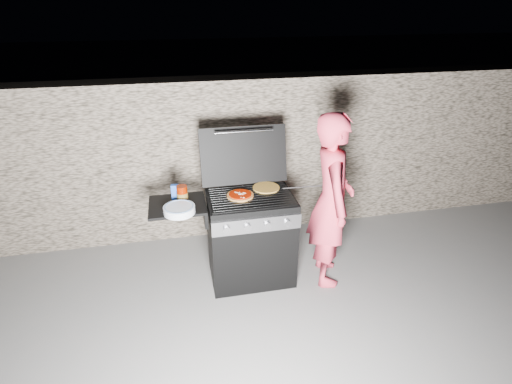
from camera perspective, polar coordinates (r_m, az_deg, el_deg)
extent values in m
plane|color=slate|center=(4.17, -0.69, -11.85)|extent=(50.00, 50.00, 0.00)
cube|color=tan|center=(4.63, -3.27, 5.03)|extent=(8.00, 0.35, 1.80)
cylinder|color=#E9B946|center=(3.83, 1.46, 0.63)|extent=(0.34, 0.34, 0.01)
cylinder|color=#6F1400|center=(3.64, -10.50, -0.22)|extent=(0.12, 0.12, 0.15)
cube|color=#2049AB|center=(3.68, -11.44, -0.05)|extent=(0.07, 0.05, 0.15)
cylinder|color=silver|center=(3.47, -10.90, -2.49)|extent=(0.33, 0.33, 0.06)
imported|color=#DE3950|center=(3.79, 10.71, -1.29)|extent=(0.52, 0.68, 1.70)
cylinder|color=black|center=(3.79, 7.44, 0.83)|extent=(0.45, 0.21, 0.10)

